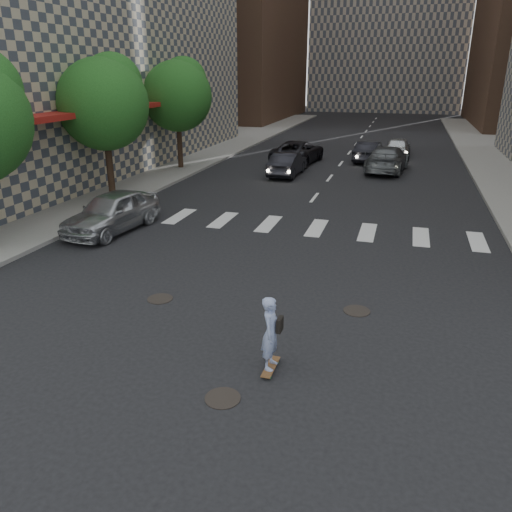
{
  "coord_description": "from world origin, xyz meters",
  "views": [
    {
      "loc": [
        4.11,
        -10.03,
        5.95
      ],
      "look_at": [
        0.57,
        1.89,
        1.3
      ],
      "focal_mm": 35.0,
      "sensor_mm": 36.0,
      "label": 1
    }
  ],
  "objects": [
    {
      "name": "traffic_car_b",
      "position": [
        3.09,
        22.0,
        0.78
      ],
      "size": [
        2.77,
        5.59,
        1.56
      ],
      "primitive_type": "imported",
      "rotation": [
        0.0,
        0.0,
        3.03
      ],
      "color": "#55595D",
      "rests_on": "ground"
    },
    {
      "name": "tree_c",
      "position": [
        -9.45,
        19.14,
        4.65
      ],
      "size": [
        4.2,
        4.2,
        6.6
      ],
      "color": "#382619",
      "rests_on": "sidewalk_left"
    },
    {
      "name": "silver_sedan",
      "position": [
        -6.6,
        6.36,
        0.78
      ],
      "size": [
        2.35,
        4.75,
        1.56
      ],
      "primitive_type": "imported",
      "rotation": [
        0.0,
        0.0,
        -0.11
      ],
      "color": "#ABAEB2",
      "rests_on": "ground"
    },
    {
      "name": "sidewalk_left",
      "position": [
        -14.5,
        20.0,
        0.07
      ],
      "size": [
        13.0,
        80.0,
        0.15
      ],
      "primitive_type": "cube",
      "color": "gray",
      "rests_on": "ground"
    },
    {
      "name": "ground",
      "position": [
        0.0,
        0.0,
        0.0
      ],
      "size": [
        160.0,
        160.0,
        0.0
      ],
      "primitive_type": "plane",
      "color": "black",
      "rests_on": "ground"
    },
    {
      "name": "traffic_car_c",
      "position": [
        -2.88,
        23.44,
        0.75
      ],
      "size": [
        3.07,
        5.67,
        1.51
      ],
      "primitive_type": "imported",
      "rotation": [
        0.0,
        0.0,
        3.03
      ],
      "color": "black",
      "rests_on": "ground"
    },
    {
      "name": "tree_b",
      "position": [
        -9.45,
        11.14,
        4.65
      ],
      "size": [
        4.2,
        4.2,
        6.6
      ],
      "color": "#382619",
      "rests_on": "sidewalk_left"
    },
    {
      "name": "traffic_car_a",
      "position": [
        -2.57,
        19.04,
        0.69
      ],
      "size": [
        1.54,
        4.23,
        1.38
      ],
      "primitive_type": "imported",
      "rotation": [
        0.0,
        0.0,
        3.12
      ],
      "color": "black",
      "rests_on": "ground"
    },
    {
      "name": "traffic_car_d",
      "position": [
        3.57,
        28.0,
        0.72
      ],
      "size": [
        1.9,
        4.29,
        1.43
      ],
      "primitive_type": "imported",
      "rotation": [
        0.0,
        0.0,
        3.09
      ],
      "color": "#B5B8BC",
      "rests_on": "ground"
    },
    {
      "name": "manhole_a",
      "position": [
        1.2,
        -2.5,
        0.01
      ],
      "size": [
        0.7,
        0.7,
        0.02
      ],
      "primitive_type": "cylinder",
      "color": "black",
      "rests_on": "ground"
    },
    {
      "name": "manhole_b",
      "position": [
        -2.0,
        1.2,
        0.01
      ],
      "size": [
        0.7,
        0.7,
        0.02
      ],
      "primitive_type": "cylinder",
      "color": "black",
      "rests_on": "ground"
    },
    {
      "name": "traffic_car_e",
      "position": [
        1.71,
        25.35,
        0.69
      ],
      "size": [
        1.9,
        4.34,
        1.39
      ],
      "primitive_type": "imported",
      "rotation": [
        0.0,
        0.0,
        3.04
      ],
      "color": "black",
      "rests_on": "ground"
    },
    {
      "name": "manhole_c",
      "position": [
        3.3,
        2.0,
        0.01
      ],
      "size": [
        0.7,
        0.7,
        0.02
      ],
      "primitive_type": "cylinder",
      "color": "black",
      "rests_on": "ground"
    },
    {
      "name": "skateboarder",
      "position": [
        1.84,
        -1.29,
        0.88
      ],
      "size": [
        0.41,
        0.85,
        1.69
      ],
      "rotation": [
        0.0,
        0.0,
        -0.01
      ],
      "color": "brown",
      "rests_on": "ground"
    }
  ]
}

